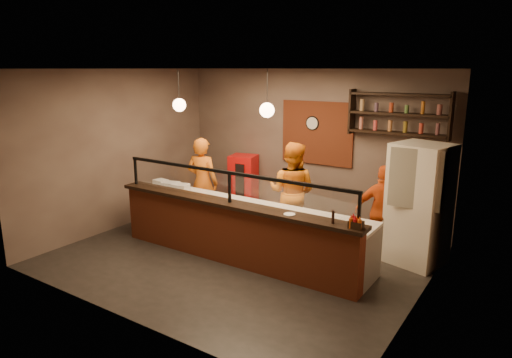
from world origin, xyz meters
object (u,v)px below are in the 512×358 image
Objects in this scene: wall_clock at (313,123)px; condiment_caddy at (356,225)px; fridge at (419,205)px; pepper_mill at (333,217)px; pizza_dough at (297,215)px; cook_left at (203,183)px; cook_mid at (292,192)px; cook_right at (383,212)px; red_cooler at (243,184)px.

condiment_caddy is at bearing -53.13° from wall_clock.
pepper_mill is (-0.75, -1.77, 0.14)m from fridge.
wall_clock is at bearing 111.72° from pizza_dough.
wall_clock is 0.16× the size of cook_left.
condiment_caddy is (1.85, -1.52, 0.16)m from cook_mid.
cook_right is at bearing -30.03° from wall_clock.
red_cooler is at bearing -175.47° from fridge.
fridge is 4.12m from red_cooler.
cook_right is 1.71m from pepper_mill.
cook_left is (-1.68, -1.58, -1.17)m from wall_clock.
condiment_caddy is (3.64, -2.49, 0.46)m from red_cooler.
wall_clock reaches higher than fridge.
condiment_caddy is at bearing -48.02° from red_cooler.
condiment_caddy is at bearing -88.17° from fridge.
cook_left is at bearing 0.39° from cook_mid.
cook_mid is 2.14m from pepper_mill.
cook_right is 1.25× the size of red_cooler.
pepper_mill reaches higher than condiment_caddy.
cook_left is 1.42× the size of red_cooler.
wall_clock is 0.15× the size of fridge.
red_cooler is (-1.54, -0.31, -1.45)m from wall_clock.
pizza_dough is (-1.02, -1.20, 0.09)m from cook_right.
cook_mid reaches higher than pizza_dough.
red_cooler is 6.94× the size of condiment_caddy.
pizza_dough is at bearing 150.57° from pepper_mill.
red_cooler is (0.13, 1.27, -0.27)m from cook_left.
red_cooler is at bearing -107.18° from cook_left.
cook_right is 1.58m from pizza_dough.
pepper_mill is (1.75, -2.79, -0.95)m from wall_clock.
pizza_dough is (2.60, -0.74, -0.02)m from cook_left.
wall_clock is at bearing 172.28° from fridge.
pepper_mill is at bearing 126.25° from cook_mid.
wall_clock is 0.16× the size of cook_mid.
pizza_dough is (2.47, -2.01, 0.25)m from red_cooler.
cook_left is 1.95m from cook_mid.
red_cooler is 4.44m from condiment_caddy.
cook_right is 1.71m from condiment_caddy.
cook_left is 1.31m from red_cooler.
wall_clock is at bearing 122.10° from pepper_mill.
condiment_caddy is (1.17, -0.48, 0.21)m from pizza_dough.
red_cooler is 6.93× the size of pepper_mill.
pepper_mill is at bearing -98.54° from fridge.
cook_left is 9.84× the size of condiment_caddy.
fridge is at bearing 39.56° from pizza_dough.
cook_left is 9.83× the size of pepper_mill.
cook_mid reaches higher than cook_left.
fridge is (2.25, 0.26, 0.07)m from cook_mid.
pizza_dough is at bearing -68.28° from wall_clock.
wall_clock is 2.77m from pizza_dough.
wall_clock is 0.63× the size of pizza_dough.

